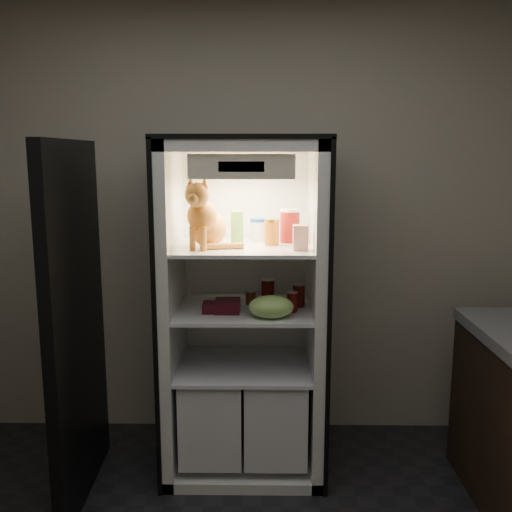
{
  "coord_description": "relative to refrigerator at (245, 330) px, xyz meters",
  "views": [
    {
      "loc": [
        0.11,
        -1.74,
        1.79
      ],
      "look_at": [
        0.07,
        1.32,
        1.23
      ],
      "focal_mm": 40.0,
      "sensor_mm": 36.0,
      "label": 1
    }
  ],
  "objects": [
    {
      "name": "grape_bag",
      "position": [
        0.15,
        -0.26,
        0.21
      ],
      "size": [
        0.24,
        0.17,
        0.12
      ],
      "primitive_type": "ellipsoid",
      "color": "#89C55C",
      "rests_on": "refrigerator"
    },
    {
      "name": "condiment_jar",
      "position": [
        0.04,
        0.01,
        0.19
      ],
      "size": [
        0.06,
        0.06,
        0.08
      ],
      "color": "#522A17",
      "rests_on": "refrigerator"
    },
    {
      "name": "tabby_cat",
      "position": [
        -0.2,
        -0.14,
        0.64
      ],
      "size": [
        0.32,
        0.38,
        0.38
      ],
      "rotation": [
        0.0,
        0.0,
        -0.26
      ],
      "color": "orange",
      "rests_on": "refrigerator"
    },
    {
      "name": "parmesan_shaker",
      "position": [
        -0.04,
        -0.0,
        0.59
      ],
      "size": [
        0.07,
        0.07,
        0.18
      ],
      "color": "#268C3C",
      "rests_on": "refrigerator"
    },
    {
      "name": "fridge_door",
      "position": [
        -0.85,
        -0.34,
        0.12
      ],
      "size": [
        0.09,
        0.87,
        1.85
      ],
      "rotation": [
        0.0,
        0.0,
        0.04
      ],
      "color": "black",
      "rests_on": "floor"
    },
    {
      "name": "soda_can_b",
      "position": [
        0.3,
        -0.03,
        0.21
      ],
      "size": [
        0.07,
        0.07,
        0.13
      ],
      "color": "black",
      "rests_on": "refrigerator"
    },
    {
      "name": "pepper_jar",
      "position": [
        0.25,
        0.05,
        0.59
      ],
      "size": [
        0.11,
        0.11,
        0.19
      ],
      "color": "#A02015",
      "rests_on": "refrigerator"
    },
    {
      "name": "refrigerator",
      "position": [
        0.0,
        0.0,
        0.0
      ],
      "size": [
        0.9,
        0.72,
        1.88
      ],
      "color": "white",
      "rests_on": "floor"
    },
    {
      "name": "cream_carton",
      "position": [
        0.3,
        -0.22,
        0.56
      ],
      "size": [
        0.08,
        0.08,
        0.13
      ],
      "primitive_type": "cube",
      "color": "white",
      "rests_on": "refrigerator"
    },
    {
      "name": "soda_can_a",
      "position": [
        0.13,
        0.04,
        0.22
      ],
      "size": [
        0.07,
        0.07,
        0.14
      ],
      "color": "black",
      "rests_on": "refrigerator"
    },
    {
      "name": "salsa_jar",
      "position": [
        0.15,
        -0.06,
        0.57
      ],
      "size": [
        0.08,
        0.08,
        0.14
      ],
      "color": "maroon",
      "rests_on": "refrigerator"
    },
    {
      "name": "berry_box_right",
      "position": [
        -0.09,
        -0.15,
        0.18
      ],
      "size": [
        0.13,
        0.13,
        0.07
      ],
      "primitive_type": "cube",
      "color": "#4D0C19",
      "rests_on": "refrigerator"
    },
    {
      "name": "room_shell",
      "position": [
        0.0,
        -1.38,
        0.83
      ],
      "size": [
        3.6,
        3.6,
        3.6
      ],
      "color": "white",
      "rests_on": "floor"
    },
    {
      "name": "berry_box_left",
      "position": [
        -0.17,
        -0.16,
        0.17
      ],
      "size": [
        0.11,
        0.11,
        0.05
      ],
      "primitive_type": "cube",
      "color": "#4D0C19",
      "rests_on": "refrigerator"
    },
    {
      "name": "soda_can_c",
      "position": [
        0.26,
        -0.15,
        0.2
      ],
      "size": [
        0.06,
        0.06,
        0.11
      ],
      "color": "black",
      "rests_on": "refrigerator"
    },
    {
      "name": "mayo_tub",
      "position": [
        0.08,
        0.08,
        0.56
      ],
      "size": [
        0.09,
        0.09,
        0.13
      ],
      "color": "white",
      "rests_on": "refrigerator"
    }
  ]
}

